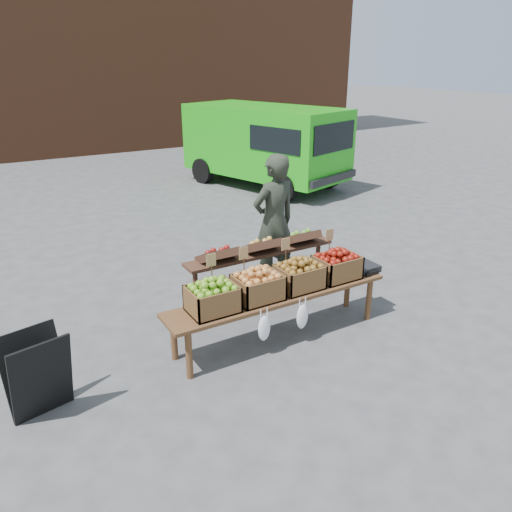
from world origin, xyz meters
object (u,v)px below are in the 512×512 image
back_table (261,272)px  crate_golden_apples (212,299)px  crate_red_apples (299,277)px  crate_green_apples (337,267)px  delivery_van (264,147)px  vendor (274,222)px  chalkboard_sign (38,375)px  crate_russet_pears (258,287)px  display_bench (278,316)px  weighing_scale (363,268)px

back_table → crate_golden_apples: (-1.03, -0.72, 0.19)m
back_table → crate_red_apples: back_table is taller
crate_red_apples → crate_green_apples: (0.55, 0.00, 0.00)m
crate_green_apples → crate_red_apples: bearing=180.0°
back_table → delivery_van: bearing=57.9°
delivery_van → vendor: 5.94m
crate_red_apples → crate_golden_apples: bearing=180.0°
crate_green_apples → crate_golden_apples: bearing=180.0°
chalkboard_sign → crate_green_apples: 3.41m
back_table → crate_russet_pears: bearing=-123.6°
vendor → crate_golden_apples: (-1.57, -1.26, -0.23)m
display_bench → crate_russet_pears: crate_russet_pears is taller
delivery_van → crate_green_apples: size_ratio=8.65×
back_table → crate_golden_apples: back_table is taller
vendor → display_bench: vendor is taller
delivery_van → chalkboard_sign: bearing=-151.7°
display_bench → crate_golden_apples: bearing=180.0°
back_table → crate_russet_pears: (-0.48, -0.72, 0.19)m
vendor → crate_green_apples: 1.28m
weighing_scale → vendor: bearing=111.9°
vendor → back_table: (-0.54, -0.54, -0.42)m
back_table → weighing_scale: 1.27m
back_table → crate_golden_apples: bearing=-145.0°
crate_red_apples → crate_green_apples: size_ratio=1.00×
crate_russet_pears → vendor: bearing=51.1°
delivery_van → crate_red_apples: delivery_van is taller
display_bench → chalkboard_sign: bearing=180.0°
display_bench → crate_red_apples: crate_red_apples is taller
back_table → crate_red_apples: (0.07, -0.72, 0.19)m
back_table → vendor: bearing=45.0°
delivery_van → crate_red_apples: size_ratio=8.65×
delivery_van → crate_green_apples: delivery_van is taller
crate_green_apples → delivery_van: bearing=65.3°
crate_golden_apples → crate_russet_pears: size_ratio=1.00×
crate_golden_apples → display_bench: bearing=0.0°
chalkboard_sign → weighing_scale: bearing=-12.2°
vendor → weighing_scale: vendor is taller
crate_russet_pears → weighing_scale: (1.52, 0.00, -0.10)m
display_bench → crate_green_apples: 0.93m
display_bench → delivery_van: bearing=59.5°
crate_green_apples → weighing_scale: bearing=0.0°
crate_golden_apples → chalkboard_sign: bearing=180.0°
vendor → chalkboard_sign: 3.58m
crate_russet_pears → weighing_scale: bearing=0.0°
chalkboard_sign → crate_golden_apples: 1.77m
delivery_van → back_table: delivery_van is taller
weighing_scale → display_bench: bearing=180.0°
crate_golden_apples → crate_red_apples: same height
vendor → crate_green_apples: size_ratio=3.75×
vendor → back_table: vendor is taller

